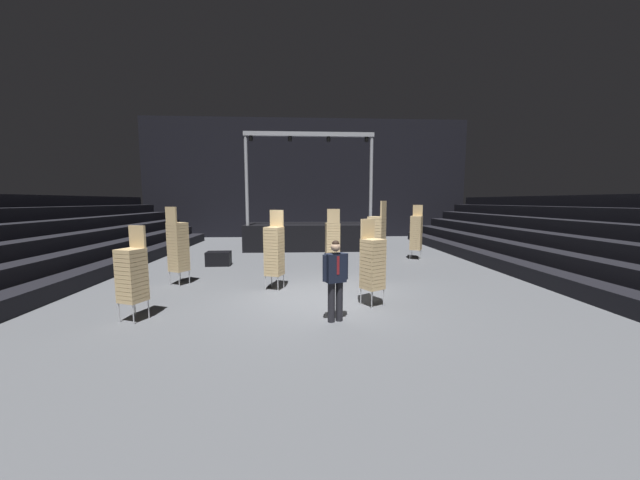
{
  "coord_description": "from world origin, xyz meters",
  "views": [
    {
      "loc": [
        -0.38,
        -8.23,
        2.47
      ],
      "look_at": [
        0.12,
        0.91,
        1.4
      ],
      "focal_mm": 18.76,
      "sensor_mm": 36.0,
      "label": 1
    }
  ],
  "objects_px": {
    "stage_riser": "(309,234)",
    "chair_stack_rear_right": "(377,242)",
    "equipment_road_case": "(219,259)",
    "chair_stack_front_left": "(178,246)",
    "man_with_tie": "(336,276)",
    "chair_stack_front_right": "(132,274)",
    "chair_stack_mid_left": "(416,232)",
    "chair_stack_rear_left": "(372,263)",
    "chair_stack_mid_right": "(274,250)",
    "chair_stack_mid_centre": "(332,243)"
  },
  "relations": [
    {
      "from": "chair_stack_mid_right",
      "to": "man_with_tie",
      "type": "bearing_deg",
      "value": 140.12
    },
    {
      "from": "chair_stack_front_left",
      "to": "stage_riser",
      "type": "bearing_deg",
      "value": 90.49
    },
    {
      "from": "chair_stack_mid_right",
      "to": "chair_stack_rear_left",
      "type": "height_order",
      "value": "chair_stack_mid_right"
    },
    {
      "from": "chair_stack_mid_right",
      "to": "chair_stack_mid_centre",
      "type": "height_order",
      "value": "same"
    },
    {
      "from": "chair_stack_mid_left",
      "to": "chair_stack_mid_centre",
      "type": "distance_m",
      "value": 4.94
    },
    {
      "from": "stage_riser",
      "to": "chair_stack_mid_left",
      "type": "xyz_separation_m",
      "value": [
        4.48,
        -3.55,
        0.43
      ]
    },
    {
      "from": "chair_stack_rear_right",
      "to": "equipment_road_case",
      "type": "bearing_deg",
      "value": 93.46
    },
    {
      "from": "chair_stack_front_left",
      "to": "chair_stack_mid_right",
      "type": "height_order",
      "value": "chair_stack_front_left"
    },
    {
      "from": "chair_stack_rear_left",
      "to": "equipment_road_case",
      "type": "height_order",
      "value": "chair_stack_rear_left"
    },
    {
      "from": "stage_riser",
      "to": "chair_stack_rear_right",
      "type": "relative_size",
      "value": 2.61
    },
    {
      "from": "chair_stack_front_left",
      "to": "chair_stack_mid_centre",
      "type": "bearing_deg",
      "value": 39.03
    },
    {
      "from": "chair_stack_mid_centre",
      "to": "chair_stack_rear_right",
      "type": "height_order",
      "value": "chair_stack_rear_right"
    },
    {
      "from": "stage_riser",
      "to": "equipment_road_case",
      "type": "distance_m",
      "value": 5.82
    },
    {
      "from": "man_with_tie",
      "to": "chair_stack_front_right",
      "type": "bearing_deg",
      "value": -24.48
    },
    {
      "from": "chair_stack_mid_left",
      "to": "stage_riser",
      "type": "bearing_deg",
      "value": -8.04
    },
    {
      "from": "chair_stack_mid_centre",
      "to": "chair_stack_mid_right",
      "type": "bearing_deg",
      "value": -141.86
    },
    {
      "from": "chair_stack_rear_left",
      "to": "chair_stack_front_left",
      "type": "bearing_deg",
      "value": -54.84
    },
    {
      "from": "chair_stack_mid_centre",
      "to": "chair_stack_rear_left",
      "type": "distance_m",
      "value": 3.21
    },
    {
      "from": "stage_riser",
      "to": "chair_stack_front_left",
      "type": "xyz_separation_m",
      "value": [
        -4.03,
        -7.46,
        0.43
      ]
    },
    {
      "from": "chair_stack_rear_right",
      "to": "chair_stack_front_left",
      "type": "bearing_deg",
      "value": 121.27
    },
    {
      "from": "chair_stack_rear_right",
      "to": "chair_stack_mid_left",
      "type": "bearing_deg",
      "value": 0.08
    },
    {
      "from": "stage_riser",
      "to": "chair_stack_front_left",
      "type": "height_order",
      "value": "stage_riser"
    },
    {
      "from": "chair_stack_front_left",
      "to": "chair_stack_rear_left",
      "type": "distance_m",
      "value": 5.79
    },
    {
      "from": "chair_stack_front_left",
      "to": "chair_stack_rear_right",
      "type": "xyz_separation_m",
      "value": [
        5.89,
        -0.16,
        0.08
      ]
    },
    {
      "from": "chair_stack_rear_left",
      "to": "equipment_road_case",
      "type": "relative_size",
      "value": 2.28
    },
    {
      "from": "chair_stack_front_left",
      "to": "chair_stack_rear_left",
      "type": "xyz_separation_m",
      "value": [
        5.31,
        -2.31,
        -0.13
      ]
    },
    {
      "from": "stage_riser",
      "to": "chair_stack_mid_centre",
      "type": "height_order",
      "value": "stage_riser"
    },
    {
      "from": "chair_stack_front_left",
      "to": "chair_stack_mid_centre",
      "type": "height_order",
      "value": "chair_stack_front_left"
    },
    {
      "from": "chair_stack_rear_left",
      "to": "chair_stack_rear_right",
      "type": "bearing_deg",
      "value": -136.45
    },
    {
      "from": "chair_stack_rear_left",
      "to": "equipment_road_case",
      "type": "distance_m",
      "value": 7.17
    },
    {
      "from": "man_with_tie",
      "to": "chair_stack_rear_left",
      "type": "bearing_deg",
      "value": -153.75
    },
    {
      "from": "chair_stack_front_right",
      "to": "chair_stack_rear_left",
      "type": "relative_size",
      "value": 0.96
    },
    {
      "from": "chair_stack_mid_centre",
      "to": "chair_stack_rear_right",
      "type": "xyz_separation_m",
      "value": [
        1.23,
        -0.99,
        0.13
      ]
    },
    {
      "from": "chair_stack_mid_left",
      "to": "chair_stack_rear_left",
      "type": "bearing_deg",
      "value": 93.12
    },
    {
      "from": "stage_riser",
      "to": "chair_stack_rear_left",
      "type": "distance_m",
      "value": 9.85
    },
    {
      "from": "stage_riser",
      "to": "chair_stack_mid_right",
      "type": "xyz_separation_m",
      "value": [
        -1.15,
        -8.16,
        0.38
      ]
    },
    {
      "from": "chair_stack_front_right",
      "to": "chair_stack_mid_centre",
      "type": "distance_m",
      "value": 5.93
    },
    {
      "from": "chair_stack_front_right",
      "to": "equipment_road_case",
      "type": "distance_m",
      "value": 5.98
    },
    {
      "from": "chair_stack_rear_left",
      "to": "chair_stack_mid_right",
      "type": "bearing_deg",
      "value": -64.82
    },
    {
      "from": "chair_stack_front_left",
      "to": "chair_stack_rear_right",
      "type": "relative_size",
      "value": 0.93
    },
    {
      "from": "chair_stack_front_right",
      "to": "chair_stack_mid_centre",
      "type": "relative_size",
      "value": 0.89
    },
    {
      "from": "chair_stack_front_right",
      "to": "chair_stack_mid_right",
      "type": "xyz_separation_m",
      "value": [
        2.72,
        2.33,
        0.13
      ]
    },
    {
      "from": "chair_stack_mid_centre",
      "to": "stage_riser",
      "type": "bearing_deg",
      "value": 92.63
    },
    {
      "from": "chair_stack_mid_left",
      "to": "chair_stack_mid_right",
      "type": "distance_m",
      "value": 7.28
    },
    {
      "from": "equipment_road_case",
      "to": "stage_riser",
      "type": "bearing_deg",
      "value": 51.76
    },
    {
      "from": "chair_stack_front_right",
      "to": "chair_stack_mid_left",
      "type": "height_order",
      "value": "chair_stack_mid_left"
    },
    {
      "from": "chair_stack_front_right",
      "to": "chair_stack_rear_left",
      "type": "height_order",
      "value": "chair_stack_rear_left"
    },
    {
      "from": "chair_stack_front_right",
      "to": "chair_stack_mid_left",
      "type": "xyz_separation_m",
      "value": [
        8.35,
        6.94,
        0.17
      ]
    },
    {
      "from": "stage_riser",
      "to": "equipment_road_case",
      "type": "bearing_deg",
      "value": -128.24
    },
    {
      "from": "chair_stack_mid_left",
      "to": "chair_stack_rear_right",
      "type": "height_order",
      "value": "chair_stack_rear_right"
    }
  ]
}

